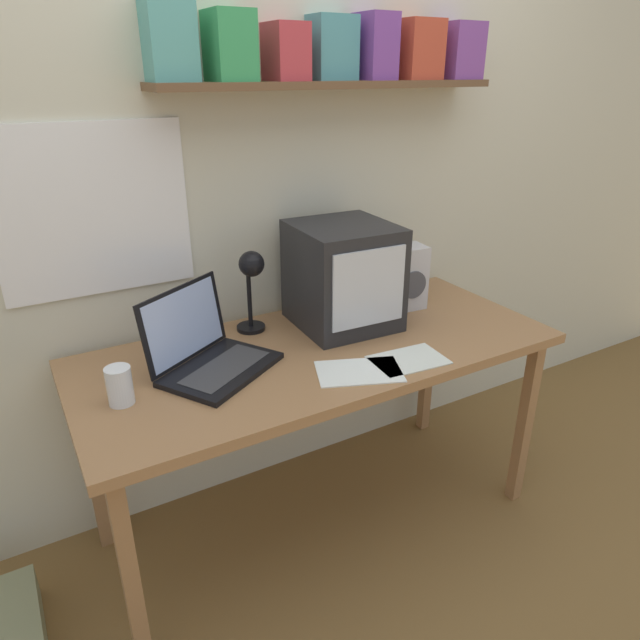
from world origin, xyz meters
TOP-DOWN VIEW (x-y plane):
  - ground_plane at (0.00, 0.00)m, footprint 12.00×12.00m
  - back_wall at (0.01, 0.41)m, footprint 5.60×0.24m
  - corner_desk at (0.00, 0.00)m, footprint 1.64×0.71m
  - crt_monitor at (0.17, 0.13)m, footprint 0.36×0.37m
  - laptop at (-0.39, 0.06)m, footprint 0.45×0.42m
  - desk_lamp at (-0.15, 0.21)m, footprint 0.10×0.15m
  - juice_glass at (-0.67, -0.03)m, footprint 0.07×0.07m
  - space_heater at (0.47, 0.14)m, footprint 0.16×0.13m
  - loose_paper_near_laptop at (0.20, -0.23)m, footprint 0.25×0.18m
  - open_notebook at (0.02, -0.22)m, footprint 0.31×0.26m

SIDE VIEW (x-z plane):
  - ground_plane at x=0.00m, z-range 0.00..0.00m
  - corner_desk at x=0.00m, z-range 0.31..1.07m
  - loose_paper_near_laptop at x=0.20m, z-range 0.76..0.76m
  - open_notebook at x=0.02m, z-range 0.76..0.76m
  - juice_glass at x=-0.67m, z-range 0.75..0.87m
  - laptop at x=-0.39m, z-range 0.70..0.95m
  - space_heater at x=0.47m, z-range 0.76..1.01m
  - crt_monitor at x=0.17m, z-range 0.76..1.13m
  - desk_lamp at x=-0.15m, z-range 0.82..1.13m
  - back_wall at x=0.01m, z-range 0.01..2.61m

